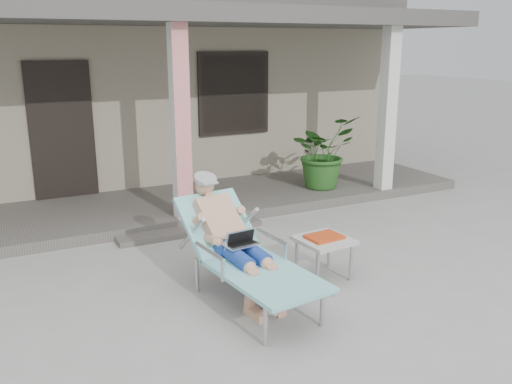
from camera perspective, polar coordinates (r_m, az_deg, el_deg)
ground at (r=5.85m, az=-0.55°, el=-9.89°), size 60.00×60.00×0.00m
house at (r=11.52m, az=-15.07°, el=10.74°), size 10.40×5.40×3.30m
porch_deck at (r=8.45m, az=-9.47°, el=-1.49°), size 10.00×2.00×0.15m
porch_overhang at (r=8.05m, az=-10.23°, el=17.23°), size 10.00×2.30×2.85m
porch_step at (r=7.42m, az=-6.81°, el=-4.09°), size 2.00×0.30×0.07m
lounger at (r=5.35m, az=-1.86°, el=-3.45°), size 0.94×1.97×1.25m
side_table at (r=5.96m, az=7.16°, el=-5.25°), size 0.58×0.58×0.48m
potted_palm at (r=9.10m, az=7.05°, el=4.22°), size 1.26×1.15×1.20m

